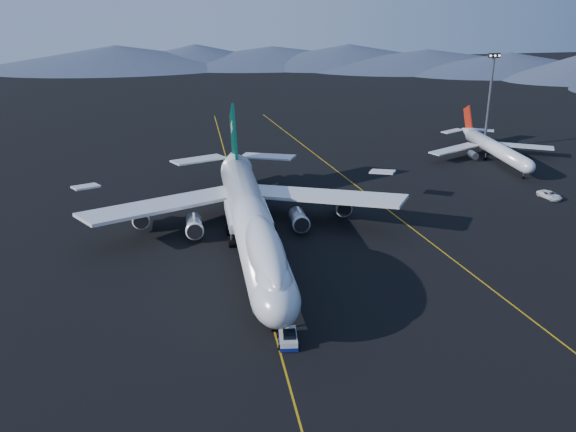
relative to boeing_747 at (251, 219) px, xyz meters
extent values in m
plane|color=black|center=(0.00, -0.03, -5.81)|extent=(500.00, 500.00, 0.00)
cube|color=#C3910B|center=(0.00, -0.03, -5.80)|extent=(0.25, 220.00, 0.01)
cube|color=#C3910B|center=(30.00, 9.97, -5.80)|extent=(28.08, 198.09, 0.01)
cone|color=#3F4961|center=(-40.81, 231.40, 0.19)|extent=(100.00, 100.00, 12.00)
cone|color=#3F4961|center=(36.76, 232.07, 0.19)|extent=(100.00, 100.00, 12.00)
cone|color=#3F4961|center=(110.33, 207.46, 0.19)|extent=(100.00, 100.00, 12.00)
cylinder|color=silver|center=(0.00, -0.03, -0.21)|extent=(6.50, 56.00, 6.50)
ellipsoid|color=silver|center=(0.00, -28.03, -0.21)|extent=(6.50, 10.40, 6.50)
ellipsoid|color=silver|center=(0.00, -18.53, 2.29)|extent=(5.13, 25.16, 5.85)
cube|color=black|center=(0.00, -30.03, 0.99)|extent=(3.60, 1.61, 1.29)
cone|color=silver|center=(0.00, 32.97, 0.59)|extent=(6.50, 12.00, 6.50)
cube|color=#043D2F|center=(0.00, 0.97, -1.11)|extent=(6.24, 60.00, 1.10)
cube|color=silver|center=(0.00, 5.47, -1.31)|extent=(7.50, 13.00, 1.60)
cube|color=silver|center=(-14.50, 11.47, -0.61)|extent=(30.62, 23.28, 2.83)
cube|color=silver|center=(14.50, 11.47, -0.61)|extent=(30.62, 23.28, 2.83)
cylinder|color=slate|center=(-9.50, 7.47, -3.41)|extent=(2.90, 5.50, 2.90)
cylinder|color=slate|center=(-19.00, 13.97, -3.41)|extent=(2.90, 5.50, 2.90)
cylinder|color=slate|center=(9.50, 7.47, -3.41)|extent=(2.90, 5.50, 2.90)
cylinder|color=slate|center=(19.00, 13.97, -3.41)|extent=(2.90, 5.50, 2.90)
cube|color=#043D2F|center=(0.00, 31.97, 5.59)|extent=(0.55, 14.11, 15.94)
cube|color=silver|center=(-7.50, 34.47, 0.99)|extent=(12.39, 9.47, 0.98)
cube|color=silver|center=(7.50, 34.47, 0.99)|extent=(12.39, 9.47, 0.98)
cylinder|color=black|center=(0.00, -26.53, -5.26)|extent=(0.90, 1.10, 1.10)
cube|color=silver|center=(1.35, -29.79, -5.05)|extent=(2.69, 4.69, 1.12)
cube|color=navy|center=(1.35, -29.79, -5.46)|extent=(2.81, 4.90, 0.51)
cube|color=black|center=(1.35, -29.79, -4.24)|extent=(1.79, 1.79, 0.92)
cylinder|color=silver|center=(66.33, 43.80, -2.50)|extent=(3.50, 29.44, 3.50)
ellipsoid|color=silver|center=(66.33, 29.08, -2.50)|extent=(3.50, 4.89, 3.50)
cone|color=silver|center=(66.33, 61.28, -2.13)|extent=(3.50, 6.44, 3.50)
cube|color=silver|center=(57.13, 48.40, -3.24)|extent=(15.45, 10.43, 0.32)
cube|color=silver|center=(75.53, 48.40, -3.24)|extent=(15.45, 10.43, 0.32)
cylinder|color=slate|center=(61.27, 46.10, -4.34)|extent=(1.75, 3.22, 1.75)
cylinder|color=slate|center=(71.39, 46.10, -4.34)|extent=(1.75, 3.22, 1.75)
cube|color=#AB200F|center=(66.33, 61.74, 1.36)|extent=(0.32, 6.27, 7.41)
imported|color=white|center=(64.98, 16.43, -5.05)|extent=(3.97, 5.96, 1.52)
cylinder|color=black|center=(69.16, 56.25, -5.62)|extent=(2.33, 2.33, 0.39)
cylinder|color=slate|center=(69.16, 56.25, 6.34)|extent=(0.68, 0.68, 24.31)
cube|color=black|center=(69.16, 56.25, 18.79)|extent=(3.11, 0.78, 1.17)
camera|label=1|loc=(-10.40, -100.29, 39.43)|focal=40.00mm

